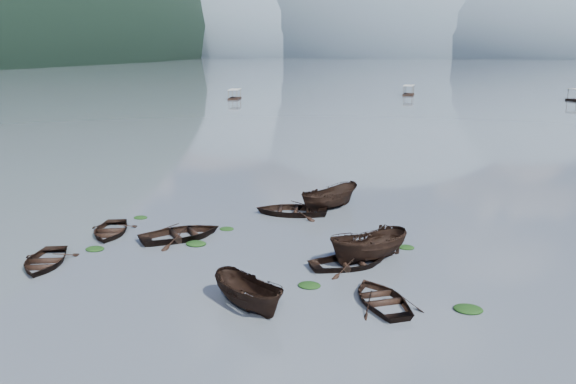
% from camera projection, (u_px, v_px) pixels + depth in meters
% --- Properties ---
extents(ground_plane, '(2400.00, 2400.00, 0.00)m').
position_uv_depth(ground_plane, '(221.00, 310.00, 22.93)').
color(ground_plane, '#4D5560').
extents(haze_mtn_a, '(520.00, 520.00, 280.00)m').
position_uv_depth(haze_mtn_a, '(258.00, 56.00, 929.68)').
color(haze_mtn_a, '#475666').
rests_on(haze_mtn_a, ground).
extents(haze_mtn_b, '(520.00, 520.00, 340.00)m').
position_uv_depth(haze_mtn_b, '(379.00, 56.00, 885.35)').
color(haze_mtn_b, '#475666').
rests_on(haze_mtn_b, ground).
extents(haze_mtn_c, '(520.00, 520.00, 260.00)m').
position_uv_depth(haze_mtn_c, '(514.00, 57.00, 841.03)').
color(haze_mtn_c, '#475666').
rests_on(haze_mtn_c, ground).
extents(rowboat_0, '(3.88, 4.58, 0.81)m').
position_uv_depth(rowboat_0, '(45.00, 265.00, 27.70)').
color(rowboat_0, black).
rests_on(rowboat_0, ground).
extents(rowboat_1, '(5.62, 5.52, 0.95)m').
position_uv_depth(rowboat_1, '(181.00, 238.00, 31.58)').
color(rowboat_1, black).
rests_on(rowboat_1, ground).
extents(rowboat_2, '(4.21, 3.69, 1.58)m').
position_uv_depth(rowboat_2, '(249.00, 308.00, 23.09)').
color(rowboat_2, black).
rests_on(rowboat_2, ground).
extents(rowboat_3, '(4.20, 4.64, 0.79)m').
position_uv_depth(rowboat_3, '(382.00, 303.00, 23.54)').
color(rowboat_3, black).
rests_on(rowboat_3, ground).
extents(rowboat_4, '(4.77, 4.33, 0.81)m').
position_uv_depth(rowboat_4, '(349.00, 267.00, 27.49)').
color(rowboat_4, black).
rests_on(rowboat_4, ground).
extents(rowboat_5, '(4.58, 4.54, 1.81)m').
position_uv_depth(rowboat_5, '(369.00, 261.00, 28.19)').
color(rowboat_5, black).
rests_on(rowboat_5, ground).
extents(rowboat_6, '(3.88, 4.59, 0.81)m').
position_uv_depth(rowboat_6, '(110.00, 234.00, 32.35)').
color(rowboat_6, black).
rests_on(rowboat_6, ground).
extents(rowboat_7, '(5.02, 3.88, 0.96)m').
position_uv_depth(rowboat_7, '(291.00, 214.00, 36.27)').
color(rowboat_7, black).
rests_on(rowboat_7, ground).
extents(rowboat_8, '(4.30, 4.64, 1.78)m').
position_uv_depth(rowboat_8, '(329.00, 208.00, 37.53)').
color(rowboat_8, black).
rests_on(rowboat_8, ground).
extents(weed_clump_0, '(1.01, 0.83, 0.22)m').
position_uv_depth(weed_clump_0, '(95.00, 250.00, 29.79)').
color(weed_clump_0, black).
rests_on(weed_clump_0, ground).
extents(weed_clump_1, '(1.14, 0.92, 0.25)m').
position_uv_depth(weed_clump_1, '(196.00, 245.00, 30.54)').
color(weed_clump_1, black).
rests_on(weed_clump_1, ground).
extents(weed_clump_2, '(1.04, 0.83, 0.23)m').
position_uv_depth(weed_clump_2, '(309.00, 286.00, 25.18)').
color(weed_clump_2, black).
rests_on(weed_clump_2, ground).
extents(weed_clump_3, '(0.89, 0.75, 0.20)m').
position_uv_depth(weed_clump_3, '(406.00, 248.00, 30.05)').
color(weed_clump_3, black).
rests_on(weed_clump_3, ground).
extents(weed_clump_4, '(1.19, 0.95, 0.25)m').
position_uv_depth(weed_clump_4, '(468.00, 310.00, 22.86)').
color(weed_clump_4, black).
rests_on(weed_clump_4, ground).
extents(weed_clump_5, '(0.88, 0.71, 0.19)m').
position_uv_depth(weed_clump_5, '(141.00, 218.00, 35.39)').
color(weed_clump_5, black).
rests_on(weed_clump_5, ground).
extents(weed_clump_6, '(0.87, 0.73, 0.18)m').
position_uv_depth(weed_clump_6, '(227.00, 229.00, 33.17)').
color(weed_clump_6, black).
rests_on(weed_clump_6, ground).
extents(weed_clump_7, '(1.14, 0.91, 0.25)m').
position_uv_depth(weed_clump_7, '(376.00, 243.00, 30.85)').
color(weed_clump_7, black).
rests_on(weed_clump_7, ground).
extents(pontoon_left, '(2.94, 5.49, 2.00)m').
position_uv_depth(pontoon_left, '(235.00, 99.00, 120.48)').
color(pontoon_left, black).
rests_on(pontoon_left, ground).
extents(pontoon_centre, '(2.65, 5.80, 2.18)m').
position_uv_depth(pontoon_centre, '(408.00, 95.00, 130.94)').
color(pontoon_centre, black).
rests_on(pontoon_centre, ground).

